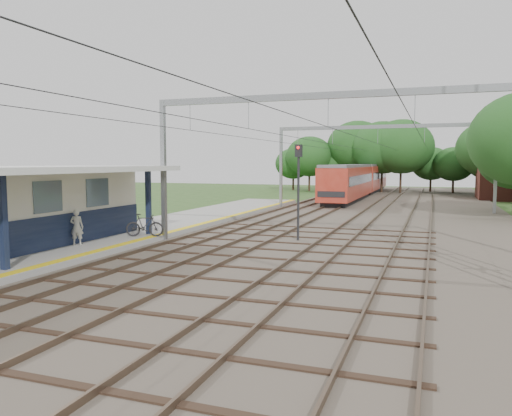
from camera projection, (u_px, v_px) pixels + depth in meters
The scene contains 10 objects.
ballast_bed at pixel (380, 217), 36.01m from camera, with size 18.00×90.00×0.10m, color #473D33.
platform at pixel (110, 238), 24.86m from camera, with size 5.00×52.00×0.35m, color gray.
yellow_stripe at pixel (150, 237), 24.09m from camera, with size 0.45×52.00×0.01m, color yellow.
rail_tracks at pixel (345, 214), 36.84m from camera, with size 11.80×88.00×0.15m.
catenary_system at pixel (364, 138), 31.30m from camera, with size 17.22×88.00×7.00m.
tree_band at pixel (403, 155), 61.04m from camera, with size 31.72×30.88×8.82m.
person at pixel (77, 227), 21.74m from camera, with size 0.58×0.38×1.59m, color beige.
bicycle at pixel (145, 225), 24.28m from camera, with size 0.52×1.86×1.12m, color black.
train at pixel (360, 179), 57.96m from camera, with size 2.78×34.60×3.66m.
signal_post at pixel (298, 179), 24.46m from camera, with size 0.36×0.30×4.82m.
Camera 1 is at (7.66, -6.72, 3.93)m, focal length 35.00 mm.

